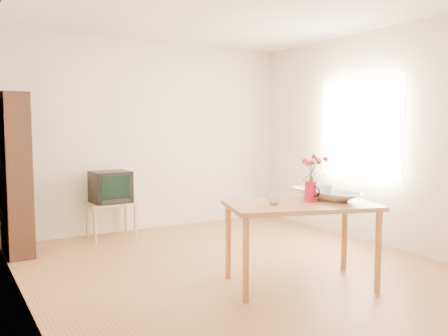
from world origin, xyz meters
TOP-DOWN VIEW (x-y plane):
  - room at (0.03, 0.00)m, footprint 4.50×4.50m
  - table at (0.21, -0.69)m, footprint 1.48×1.12m
  - tv_stand at (-0.70, 1.97)m, footprint 0.60×0.45m
  - bookshelf at (-1.85, 1.75)m, footprint 0.28×0.70m
  - pitcher at (0.35, -0.66)m, footprint 0.13×0.20m
  - flowers at (0.35, -0.66)m, footprint 0.21×0.21m
  - mug at (-0.03, -0.62)m, footprint 0.12×0.12m
  - bowl at (0.58, -0.62)m, footprint 0.52×0.52m
  - teacup_a at (0.54, -0.62)m, footprint 0.09×0.09m
  - teacup_b at (0.62, -0.60)m, footprint 0.11×0.11m
  - television at (-0.70, 1.98)m, footprint 0.48×0.45m

SIDE VIEW (x-z plane):
  - tv_stand at x=-0.70m, z-range 0.16..0.62m
  - table at x=0.21m, z-range 0.29..1.04m
  - television at x=-0.70m, z-range 0.46..0.87m
  - mug at x=-0.03m, z-range 0.75..0.84m
  - pitcher at x=0.35m, z-range 0.74..0.93m
  - bookshelf at x=-1.85m, z-range -0.06..1.74m
  - teacup_a at x=0.54m, z-range 0.91..0.98m
  - teacup_b at x=0.62m, z-range 0.91..0.98m
  - bowl at x=0.58m, z-range 0.75..1.23m
  - flowers at x=0.35m, z-range 0.93..1.23m
  - room at x=0.03m, z-range -0.95..3.55m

